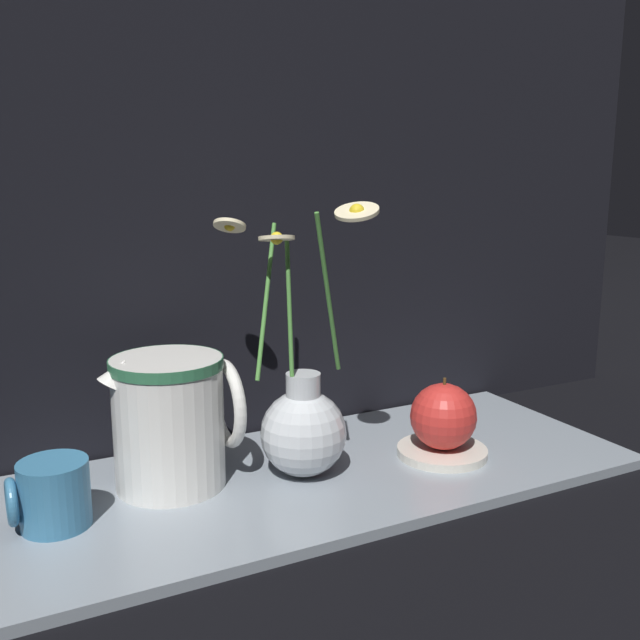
% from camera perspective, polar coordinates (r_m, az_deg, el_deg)
% --- Properties ---
extents(ground_plane, '(6.00, 6.00, 0.00)m').
position_cam_1_polar(ground_plane, '(0.87, 0.55, -12.53)').
color(ground_plane, black).
extents(shelf, '(0.74, 0.31, 0.01)m').
position_cam_1_polar(shelf, '(0.87, 0.55, -12.17)').
color(shelf, gray).
rests_on(shelf, ground_plane).
extents(backdrop_wall, '(1.24, 0.02, 1.10)m').
position_cam_1_polar(backdrop_wall, '(0.96, -4.42, 23.25)').
color(backdrop_wall, black).
rests_on(backdrop_wall, ground_plane).
extents(vase_with_flowers, '(0.16, 0.16, 0.31)m').
position_cam_1_polar(vase_with_flowers, '(0.83, -1.47, -8.22)').
color(vase_with_flowers, silver).
rests_on(vase_with_flowers, shelf).
extents(yellow_mug, '(0.08, 0.07, 0.07)m').
position_cam_1_polar(yellow_mug, '(0.77, -20.67, -12.90)').
color(yellow_mug, teal).
rests_on(yellow_mug, shelf).
extents(ceramic_pitcher, '(0.15, 0.12, 0.16)m').
position_cam_1_polar(ceramic_pitcher, '(0.81, -11.79, -7.56)').
color(ceramic_pitcher, white).
rests_on(ceramic_pitcher, shelf).
extents(saucer_plate, '(0.11, 0.11, 0.01)m').
position_cam_1_polar(saucer_plate, '(0.91, 9.74, -10.33)').
color(saucer_plate, silver).
rests_on(saucer_plate, shelf).
extents(orange_fruit, '(0.08, 0.08, 0.09)m').
position_cam_1_polar(orange_fruit, '(0.90, 9.84, -7.60)').
color(orange_fruit, red).
rests_on(orange_fruit, saucer_plate).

